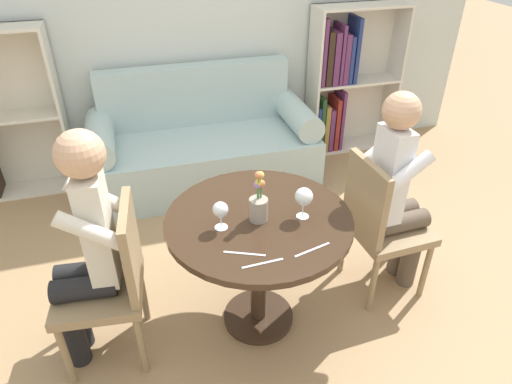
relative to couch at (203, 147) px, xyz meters
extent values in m
plane|color=tan|center=(0.00, -1.63, -0.31)|extent=(16.00, 16.00, 0.00)
cube|color=silver|center=(0.00, 0.42, 1.04)|extent=(5.20, 0.05, 2.70)
cylinder|color=#382619|center=(0.00, -1.63, 0.40)|extent=(0.94, 0.94, 0.03)
cylinder|color=#382619|center=(0.00, -1.63, 0.05)|extent=(0.09, 0.09, 0.66)
cylinder|color=#382619|center=(0.00, -1.63, -0.30)|extent=(0.40, 0.40, 0.03)
cube|color=#A8C1C1|center=(0.00, -0.05, -0.10)|extent=(1.81, 0.80, 0.42)
cube|color=#A8C1C1|center=(0.00, 0.27, 0.36)|extent=(1.59, 0.16, 0.50)
cylinder|color=#A8C1C1|center=(-0.80, -0.05, 0.22)|extent=(0.22, 0.72, 0.22)
cylinder|color=#A8C1C1|center=(0.80, -0.05, 0.22)|extent=(0.22, 0.72, 0.22)
cube|color=silver|center=(-1.46, 0.37, 0.35)|extent=(0.83, 0.02, 1.31)
cube|color=silver|center=(-1.06, 0.24, 0.35)|extent=(0.02, 0.28, 1.31)
cube|color=silver|center=(-1.46, 0.24, -0.30)|extent=(0.78, 0.28, 0.02)
cube|color=silver|center=(-1.46, 0.24, 0.35)|extent=(0.78, 0.28, 0.02)
cube|color=silver|center=(1.46, 0.37, 0.35)|extent=(0.83, 0.02, 1.31)
cube|color=silver|center=(1.06, 0.24, 0.35)|extent=(0.02, 0.28, 1.31)
cube|color=silver|center=(1.86, 0.24, 0.35)|extent=(0.02, 0.28, 1.31)
cube|color=silver|center=(1.46, 0.24, -0.30)|extent=(0.78, 0.28, 0.02)
cube|color=silver|center=(1.46, 0.24, 0.35)|extent=(0.78, 0.28, 0.02)
cube|color=silver|center=(1.46, 0.24, 0.99)|extent=(0.78, 0.28, 0.02)
cube|color=navy|center=(1.10, 0.23, -0.07)|extent=(0.03, 0.23, 0.44)
cube|color=#234723|center=(1.14, 0.23, -0.02)|extent=(0.03, 0.23, 0.53)
cube|color=olive|center=(1.18, 0.23, -0.06)|extent=(0.04, 0.23, 0.45)
cube|color=#602D5B|center=(1.23, 0.23, -0.08)|extent=(0.04, 0.23, 0.41)
cube|color=maroon|center=(1.29, 0.23, -0.04)|extent=(0.04, 0.23, 0.50)
cube|color=#602D5B|center=(1.33, 0.23, 0.00)|extent=(0.03, 0.23, 0.57)
cube|color=#602D5B|center=(1.10, 0.23, 0.64)|extent=(0.03, 0.23, 0.57)
cube|color=#332319|center=(1.15, 0.23, 0.59)|extent=(0.05, 0.23, 0.46)
cube|color=#602D5B|center=(1.22, 0.23, 0.58)|extent=(0.05, 0.23, 0.45)
cube|color=#602D5B|center=(1.27, 0.23, 0.61)|extent=(0.03, 0.23, 0.51)
cube|color=#602D5B|center=(1.31, 0.23, 0.57)|extent=(0.05, 0.23, 0.43)
cube|color=navy|center=(1.36, 0.23, 0.56)|extent=(0.03, 0.23, 0.41)
cube|color=navy|center=(1.41, 0.23, 0.64)|extent=(0.03, 0.23, 0.56)
cylinder|color=#937A56|center=(-0.98, -1.41, -0.11)|extent=(0.04, 0.04, 0.40)
cylinder|color=#937A56|center=(-1.01, -1.77, -0.11)|extent=(0.04, 0.04, 0.40)
cylinder|color=#937A56|center=(-0.62, -1.45, -0.11)|extent=(0.04, 0.04, 0.40)
cylinder|color=#937A56|center=(-0.66, -1.81, -0.11)|extent=(0.04, 0.04, 0.40)
cube|color=#937A56|center=(-0.82, -1.61, 0.11)|extent=(0.46, 0.46, 0.05)
cube|color=#937A56|center=(-0.63, -1.63, 0.36)|extent=(0.08, 0.38, 0.45)
cylinder|color=#937A56|center=(1.00, -1.73, -0.11)|extent=(0.04, 0.04, 0.40)
cylinder|color=#937A56|center=(0.99, -1.37, -0.11)|extent=(0.04, 0.04, 0.40)
cylinder|color=#937A56|center=(0.65, -1.75, -0.11)|extent=(0.04, 0.04, 0.40)
cylinder|color=#937A56|center=(0.63, -1.39, -0.11)|extent=(0.04, 0.04, 0.40)
cube|color=#937A56|center=(0.82, -1.56, 0.11)|extent=(0.44, 0.44, 0.05)
cube|color=#937A56|center=(0.63, -1.57, 0.36)|extent=(0.06, 0.38, 0.45)
cylinder|color=black|center=(-0.97, -1.53, -0.09)|extent=(0.11, 0.11, 0.45)
cylinder|color=black|center=(-0.98, -1.64, -0.09)|extent=(0.11, 0.11, 0.45)
cylinder|color=black|center=(-0.86, -1.54, 0.19)|extent=(0.31, 0.14, 0.11)
cylinder|color=black|center=(-0.87, -1.65, 0.19)|extent=(0.31, 0.14, 0.11)
cube|color=silver|center=(-0.76, -1.61, 0.48)|extent=(0.14, 0.21, 0.57)
cylinder|color=silver|center=(-0.74, -1.48, 0.58)|extent=(0.29, 0.10, 0.23)
cylinder|color=silver|center=(-0.77, -1.74, 0.58)|extent=(0.29, 0.10, 0.23)
sphere|color=tan|center=(-0.76, -1.61, 0.87)|extent=(0.21, 0.21, 0.21)
cylinder|color=brown|center=(0.98, -1.60, -0.09)|extent=(0.11, 0.11, 0.45)
cylinder|color=brown|center=(0.97, -1.49, -0.09)|extent=(0.11, 0.11, 0.45)
cylinder|color=brown|center=(0.87, -1.61, 0.19)|extent=(0.31, 0.13, 0.11)
cylinder|color=brown|center=(0.86, -1.50, 0.19)|extent=(0.31, 0.13, 0.11)
cube|color=white|center=(0.76, -1.56, 0.48)|extent=(0.13, 0.21, 0.57)
cylinder|color=white|center=(0.76, -1.70, 0.58)|extent=(0.29, 0.08, 0.23)
cylinder|color=white|center=(0.75, -1.43, 0.58)|extent=(0.29, 0.08, 0.23)
sphere|color=tan|center=(0.76, -1.56, 0.86)|extent=(0.19, 0.19, 0.19)
cylinder|color=white|center=(-0.20, -1.66, 0.41)|extent=(0.06, 0.06, 0.00)
cylinder|color=white|center=(-0.20, -1.66, 0.45)|extent=(0.01, 0.01, 0.07)
sphere|color=white|center=(-0.20, -1.66, 0.52)|extent=(0.08, 0.08, 0.08)
sphere|color=beige|center=(-0.20, -1.66, 0.51)|extent=(0.05, 0.05, 0.05)
cylinder|color=white|center=(0.21, -1.68, 0.41)|extent=(0.06, 0.06, 0.00)
cylinder|color=white|center=(0.21, -1.68, 0.46)|extent=(0.01, 0.01, 0.08)
sphere|color=white|center=(0.21, -1.68, 0.53)|extent=(0.09, 0.09, 0.09)
sphere|color=maroon|center=(0.21, -1.68, 0.52)|extent=(0.06, 0.06, 0.06)
cylinder|color=#9E9384|center=(-0.01, -1.65, 0.47)|extent=(0.09, 0.09, 0.12)
cylinder|color=#4C7A42|center=(-0.01, -1.64, 0.60)|extent=(0.00, 0.01, 0.14)
sphere|color=#E07F4C|center=(-0.01, -1.64, 0.67)|extent=(0.04, 0.04, 0.04)
cylinder|color=#4C7A42|center=(0.01, -1.64, 0.57)|extent=(0.01, 0.01, 0.08)
sphere|color=#E07F4C|center=(0.01, -1.64, 0.61)|extent=(0.04, 0.04, 0.04)
cylinder|color=#4C7A42|center=(-0.01, -1.63, 0.57)|extent=(0.01, 0.01, 0.07)
sphere|color=#9E70B2|center=(-0.01, -1.63, 0.61)|extent=(0.04, 0.04, 0.04)
cylinder|color=#4C7A42|center=(0.00, -1.64, 0.57)|extent=(0.01, 0.01, 0.09)
sphere|color=#EACC4C|center=(0.00, -1.64, 0.62)|extent=(0.04, 0.04, 0.04)
cylinder|color=#4C7A42|center=(0.01, -1.63, 0.59)|extent=(0.01, 0.01, 0.13)
sphere|color=#EACC4C|center=(0.01, -1.63, 0.66)|extent=(0.04, 0.04, 0.04)
cube|color=silver|center=(-0.08, -1.96, 0.41)|extent=(0.19, 0.02, 0.00)
cube|color=silver|center=(-0.14, -1.88, 0.41)|extent=(0.18, 0.09, 0.00)
cube|color=silver|center=(0.16, -1.94, 0.41)|extent=(0.19, 0.06, 0.00)
camera|label=1|loc=(-0.52, -3.39, 1.75)|focal=32.00mm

